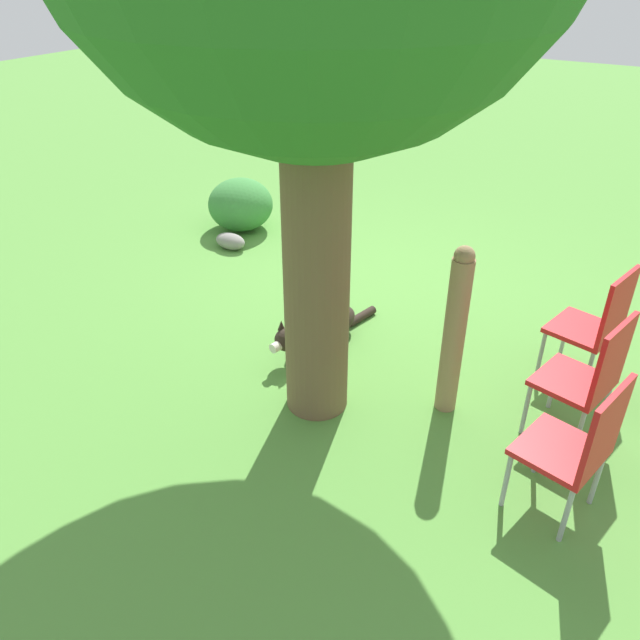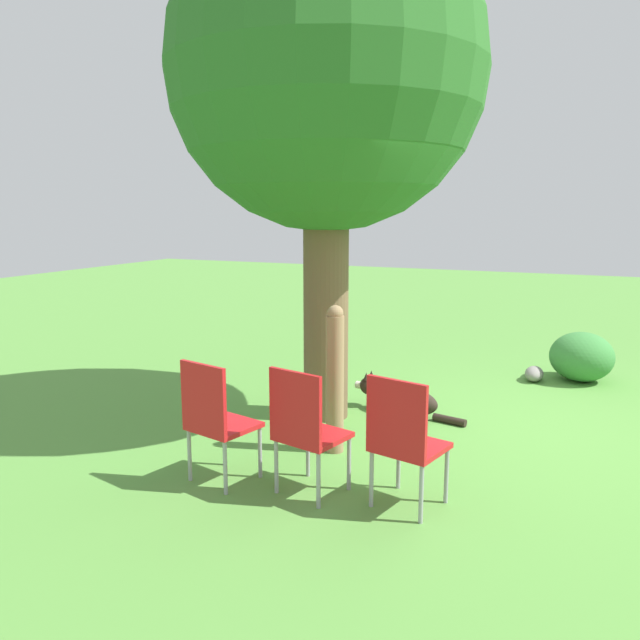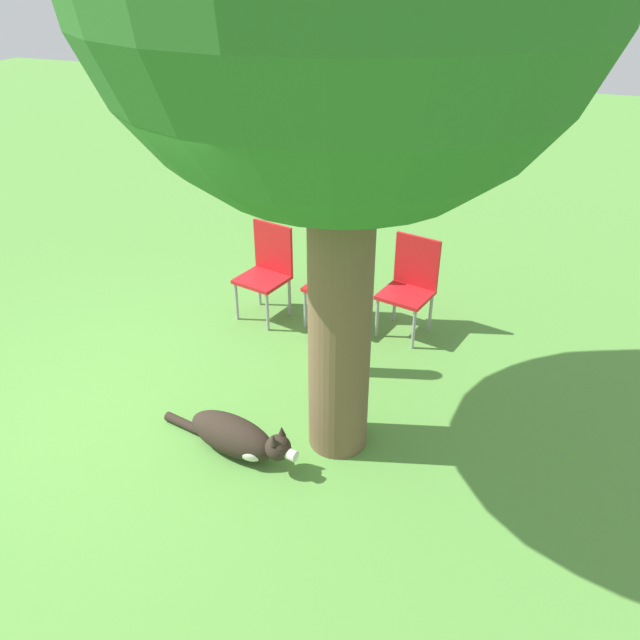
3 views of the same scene
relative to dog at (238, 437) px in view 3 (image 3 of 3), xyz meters
name	(u,v)px [view 3 (image 3 of 3)]	position (x,y,z in m)	size (l,w,h in m)	color
ground_plane	(153,422)	(-0.08, -0.78, -0.15)	(30.00, 30.00, 0.00)	#56933D
dog	(238,437)	(0.00, 0.00, 0.00)	(0.44, 1.20, 0.37)	#2D231C
fence_post	(320,308)	(-1.18, 0.21, 0.48)	(0.15, 0.15, 1.24)	#937551
red_chair_0	(267,267)	(-1.95, -0.61, 0.37)	(0.51, 0.53, 0.93)	red
red_chair_1	(337,274)	(-2.03, 0.08, 0.37)	(0.51, 0.53, 0.93)	red
red_chair_2	(411,281)	(-2.10, 0.77, 0.37)	(0.51, 0.53, 0.93)	red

